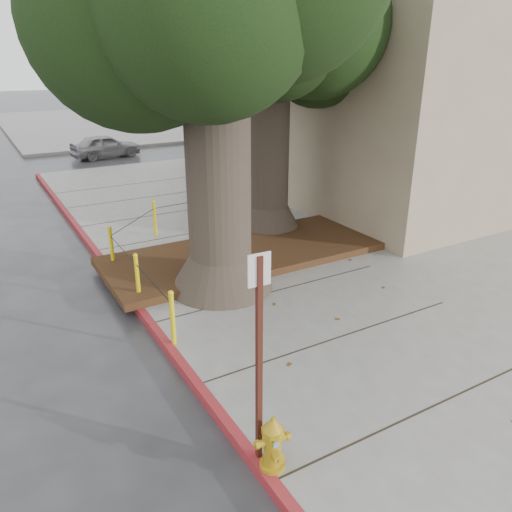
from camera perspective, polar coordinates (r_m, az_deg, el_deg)
The scene contains 14 objects.
ground at distance 8.26m, azimuth 6.52°, elevation -11.05°, with size 140.00×140.00×0.00m, color #28282B.
sidewalk_main at distance 13.71m, azimuth 20.78°, elevation 1.80°, with size 16.00×26.00×0.15m, color slate.
sidewalk_far at distance 37.19m, azimuth -14.34°, elevation 14.61°, with size 16.00×20.00×0.15m, color slate.
curb_red at distance 9.39m, azimuth -12.77°, elevation -6.58°, with size 0.14×26.00×0.16m, color maroon.
planter_bed at distance 11.51m, azimuth -1.26°, elevation 0.35°, with size 6.40×2.60×0.16m, color black.
building_corner at distance 19.96m, azimuth 16.79°, elevation 22.70°, with size 12.00×13.00×10.00m, color tan.
building_side_white at distance 37.42m, azimuth 2.89°, elevation 22.08°, with size 10.00×10.00×9.00m, color silver.
building_side_grey at distance 45.78m, azimuth 5.40°, elevation 23.89°, with size 12.00×14.00×12.00m, color slate.
tree_far at distance 12.81m, azimuth 2.64°, elevation 24.42°, with size 4.50×3.80×7.17m.
bollard_ring at distance 11.10m, azimuth -10.50°, elevation 1.52°, with size 3.79×5.39×0.95m.
fire_hydrant at distance 5.91m, azimuth 1.92°, elevation -20.62°, with size 0.37×0.34×0.69m.
signpost at distance 5.36m, azimuth 0.35°, elevation -10.71°, with size 0.25×0.06×2.54m.
car_silver at distance 24.69m, azimuth -16.83°, elevation 11.95°, with size 1.26×3.13×1.07m, color #959499.
car_red at distance 27.79m, azimuth -3.61°, elevation 13.91°, with size 1.18×3.38×1.11m, color maroon.
Camera 1 is at (-4.23, -5.48, 4.49)m, focal length 35.00 mm.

